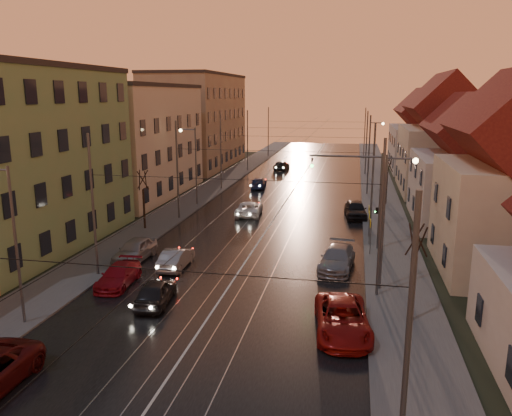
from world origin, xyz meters
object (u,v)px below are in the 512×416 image
Objects in this scene: street_lamp_3 at (372,146)px; parked_left_3 at (135,250)px; parked_right_2 at (355,209)px; driving_car_1 at (176,258)px; street_lamp_0 at (9,230)px; traffic_light_mast at (367,189)px; driving_car_2 at (249,209)px; driving_car_3 at (259,183)px; parked_left_2 at (119,275)px; street_lamp_2 at (193,158)px; street_lamp_1 at (390,210)px; driving_car_0 at (156,292)px; parked_right_0 at (342,319)px; driving_car_4 at (282,165)px; parked_right_1 at (337,258)px.

street_lamp_3 is 37.79m from parked_left_3.
driving_car_1 is at bearing -131.35° from parked_right_2.
traffic_light_mast is (17.10, 16.00, -0.29)m from street_lamp_0.
driving_car_2 is 1.11× the size of driving_car_3.
parked_left_2 is (-2.20, -33.01, -0.01)m from driving_car_3.
street_lamp_0 reaches higher than driving_car_2.
driving_car_2 reaches higher than driving_car_3.
street_lamp_2 is at bearing -76.96° from driving_car_1.
parked_right_2 is at bearing -95.59° from street_lamp_3.
driving_car_2 is at bearing -26.71° from street_lamp_2.
driving_car_1 is at bearing -151.94° from traffic_light_mast.
street_lamp_1 is 1.87× the size of parked_left_2.
traffic_light_mast is at bearing -139.33° from driving_car_0.
street_lamp_0 is at bearing -156.28° from street_lamp_1.
parked_left_2 is at bearing -172.11° from street_lamp_1.
street_lamp_1 reaches higher than parked_right_0.
driving_car_3 is (-13.49, 30.84, -4.25)m from street_lamp_1.
driving_car_1 is 0.94× the size of driving_car_4.
parked_right_1 is at bearing -171.70° from driving_car_1.
driving_car_3 is 0.87× the size of parked_right_1.
driving_car_3 is 0.99× the size of parked_left_3.
driving_car_0 is at bearing -107.14° from street_lamp_3.
driving_car_1 is at bearing -87.48° from driving_car_0.
street_lamp_3 reaches higher than driving_car_4.
driving_car_0 reaches higher than driving_car_1.
parked_left_2 is at bearing -112.34° from street_lamp_3.
parked_right_2 reaches higher than driving_car_0.
driving_car_3 reaches higher than parked_left_2.
driving_car_3 is 38.36m from parked_right_0.
driving_car_1 is (-12.26, -6.54, -3.94)m from traffic_light_mast.
parked_right_0 is (10.13, -1.54, 0.06)m from driving_car_0.
parked_right_2 reaches higher than parked_right_0.
parked_left_3 reaches higher than driving_car_3.
traffic_light_mast is at bearing 22.05° from parked_left_3.
driving_car_3 is (-12.38, 22.84, -3.97)m from traffic_light_mast.
parked_left_3 is (-3.82, -43.89, 0.02)m from driving_car_4.
driving_car_2 is at bearing 129.03° from parked_right_1.
street_lamp_3 is (0.00, 36.00, 0.00)m from street_lamp_1.
street_lamp_0 is 1.60× the size of parked_right_1.
driving_car_2 is at bearing -121.14° from street_lamp_3.
parked_right_0 is at bearing -58.40° from street_lamp_2.
street_lamp_2 is at bearing -83.36° from driving_car_0.
parked_left_3 is (-16.70, 2.35, -4.13)m from street_lamp_1.
driving_car_0 is (-11.32, -12.31, -3.90)m from traffic_light_mast.
driving_car_4 is at bearing 108.99° from parked_right_1.
driving_car_0 is 1.01× the size of driving_car_1.
driving_car_1 is 0.87× the size of parked_right_2.
parked_left_2 is 0.92× the size of parked_right_2.
driving_car_2 is 1.04× the size of parked_right_2.
traffic_light_mast reaches higher than parked_right_1.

